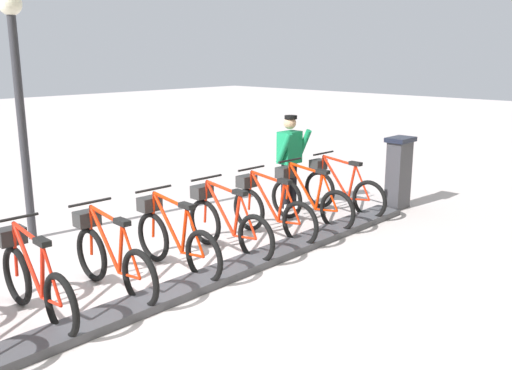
# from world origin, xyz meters

# --- Properties ---
(ground_plane) EXTENTS (60.00, 60.00, 0.00)m
(ground_plane) POSITION_xyz_m (0.00, 0.00, 0.00)
(ground_plane) COLOR beige
(dock_rail_base) EXTENTS (0.44, 8.98, 0.10)m
(dock_rail_base) POSITION_xyz_m (0.00, 0.00, 0.05)
(dock_rail_base) COLOR #47474C
(dock_rail_base) RESTS_ON ground
(payment_kiosk) EXTENTS (0.36, 0.52, 1.28)m
(payment_kiosk) POSITION_xyz_m (0.05, -4.84, 0.67)
(payment_kiosk) COLOR #38383D
(payment_kiosk) RESTS_ON ground
(bike_docked_0) EXTENTS (1.72, 0.54, 1.02)m
(bike_docked_0) POSITION_xyz_m (0.62, -3.89, 0.43)
(bike_docked_0) COLOR black
(bike_docked_0) RESTS_ON ground
(bike_docked_1) EXTENTS (1.72, 0.54, 1.02)m
(bike_docked_1) POSITION_xyz_m (0.62, -2.98, 0.43)
(bike_docked_1) COLOR black
(bike_docked_1) RESTS_ON ground
(bike_docked_2) EXTENTS (1.72, 0.54, 1.02)m
(bike_docked_2) POSITION_xyz_m (0.62, -2.07, 0.43)
(bike_docked_2) COLOR black
(bike_docked_2) RESTS_ON ground
(bike_docked_3) EXTENTS (1.72, 0.54, 1.02)m
(bike_docked_3) POSITION_xyz_m (0.62, -1.17, 0.43)
(bike_docked_3) COLOR black
(bike_docked_3) RESTS_ON ground
(bike_docked_4) EXTENTS (1.72, 0.54, 1.02)m
(bike_docked_4) POSITION_xyz_m (0.62, -0.26, 0.43)
(bike_docked_4) COLOR black
(bike_docked_4) RESTS_ON ground
(bike_docked_5) EXTENTS (1.72, 0.54, 1.02)m
(bike_docked_5) POSITION_xyz_m (0.62, 0.65, 0.43)
(bike_docked_5) COLOR black
(bike_docked_5) RESTS_ON ground
(bike_docked_6) EXTENTS (1.72, 0.54, 1.02)m
(bike_docked_6) POSITION_xyz_m (0.62, 1.56, 0.43)
(bike_docked_6) COLOR black
(bike_docked_6) RESTS_ON ground
(worker_near_rack) EXTENTS (0.46, 0.62, 1.66)m
(worker_near_rack) POSITION_xyz_m (1.45, -3.51, 0.91)
(worker_near_rack) COLOR white
(worker_near_rack) RESTS_ON ground
(lamp_post) EXTENTS (0.32, 0.32, 3.52)m
(lamp_post) POSITION_xyz_m (3.16, 0.42, 2.34)
(lamp_post) COLOR #2D2D33
(lamp_post) RESTS_ON ground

